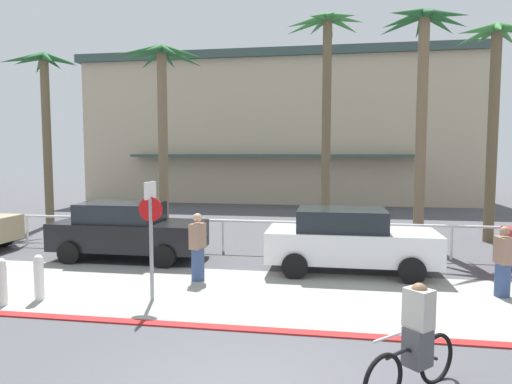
# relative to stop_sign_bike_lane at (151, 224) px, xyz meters

# --- Properties ---
(ground_plane) EXTENTS (80.00, 80.00, 0.00)m
(ground_plane) POSITION_rel_stop_sign_bike_lane_xyz_m (2.67, 6.56, -1.68)
(ground_plane) COLOR #4C4C51
(sidewalk_strip) EXTENTS (44.00, 4.00, 0.02)m
(sidewalk_strip) POSITION_rel_stop_sign_bike_lane_xyz_m (2.67, 0.76, -1.67)
(sidewalk_strip) COLOR #9E9E93
(sidewalk_strip) RESTS_ON ground
(curb_paint) EXTENTS (44.00, 0.24, 0.03)m
(curb_paint) POSITION_rel_stop_sign_bike_lane_xyz_m (2.67, -1.24, -1.66)
(curb_paint) COLOR maroon
(curb_paint) RESTS_ON ground
(building_backdrop) EXTENTS (25.19, 10.36, 9.41)m
(building_backdrop) POSITION_rel_stop_sign_bike_lane_xyz_m (0.15, 23.03, 3.05)
(building_backdrop) COLOR #BCAD8E
(building_backdrop) RESTS_ON ground
(rail_fence) EXTENTS (23.25, 0.08, 1.04)m
(rail_fence) POSITION_rel_stop_sign_bike_lane_xyz_m (2.67, 5.06, -0.84)
(rail_fence) COLOR white
(rail_fence) RESTS_ON ground
(stop_sign_bike_lane) EXTENTS (0.52, 0.56, 2.56)m
(stop_sign_bike_lane) POSITION_rel_stop_sign_bike_lane_xyz_m (0.00, 0.00, 0.00)
(stop_sign_bike_lane) COLOR gray
(stop_sign_bike_lane) RESTS_ON ground
(bollard_0) EXTENTS (0.20, 0.20, 1.00)m
(bollard_0) POSITION_rel_stop_sign_bike_lane_xyz_m (-2.40, -0.36, -1.16)
(bollard_0) COLOR white
(bollard_0) RESTS_ON ground
(bollard_2) EXTENTS (0.20, 0.20, 1.00)m
(bollard_2) POSITION_rel_stop_sign_bike_lane_xyz_m (-2.95, -0.78, -1.16)
(bollard_2) COLOR white
(bollard_2) RESTS_ON ground
(palm_tree_0) EXTENTS (2.96, 2.85, 7.46)m
(palm_tree_0) POSITION_rel_stop_sign_bike_lane_xyz_m (-8.42, 9.05, 3.95)
(palm_tree_0) COLOR brown
(palm_tree_0) RESTS_ON ground
(palm_tree_1) EXTENTS (3.37, 3.09, 7.21)m
(palm_tree_1) POSITION_rel_stop_sign_bike_lane_xyz_m (-2.58, 7.55, 3.83)
(palm_tree_1) COLOR #756047
(palm_tree_1) RESTS_ON ground
(palm_tree_2) EXTENTS (3.20, 2.92, 8.71)m
(palm_tree_2) POSITION_rel_stop_sign_bike_lane_xyz_m (3.50, 9.77, 4.89)
(palm_tree_2) COLOR brown
(palm_tree_2) RESTS_ON ground
(palm_tree_3) EXTENTS (2.87, 3.12, 7.97)m
(palm_tree_3) POSITION_rel_stop_sign_bike_lane_xyz_m (6.74, 7.31, 4.35)
(palm_tree_3) COLOR #756047
(palm_tree_3) RESTS_ON ground
(palm_tree_4) EXTENTS (2.96, 2.90, 7.64)m
(palm_tree_4) POSITION_rel_stop_sign_bike_lane_xyz_m (9.34, 8.17, 3.95)
(palm_tree_4) COLOR brown
(palm_tree_4) RESTS_ON ground
(car_black_1) EXTENTS (4.40, 2.02, 1.69)m
(car_black_1) POSITION_rel_stop_sign_bike_lane_xyz_m (-2.21, 3.59, -0.81)
(car_black_1) COLOR black
(car_black_1) RESTS_ON ground
(car_white_2) EXTENTS (4.40, 2.02, 1.69)m
(car_white_2) POSITION_rel_stop_sign_bike_lane_xyz_m (4.23, 3.10, -0.81)
(car_white_2) COLOR white
(car_white_2) RESTS_ON ground
(cyclist_black_0) EXTENTS (1.36, 1.30, 1.50)m
(cyclist_black_0) POSITION_rel_stop_sign_bike_lane_xyz_m (4.86, -2.97, -0.98)
(cyclist_black_0) COLOR black
(cyclist_black_0) RESTS_ON ground
(pedestrian_0) EXTENTS (0.40, 0.46, 1.69)m
(pedestrian_0) POSITION_rel_stop_sign_bike_lane_xyz_m (0.52, 1.65, -0.90)
(pedestrian_0) COLOR #384C7A
(pedestrian_0) RESTS_ON ground
(pedestrian_2) EXTENTS (0.38, 0.44, 1.57)m
(pedestrian_2) POSITION_rel_stop_sign_bike_lane_xyz_m (7.48, 1.49, -0.96)
(pedestrian_2) COLOR #384C7A
(pedestrian_2) RESTS_ON ground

